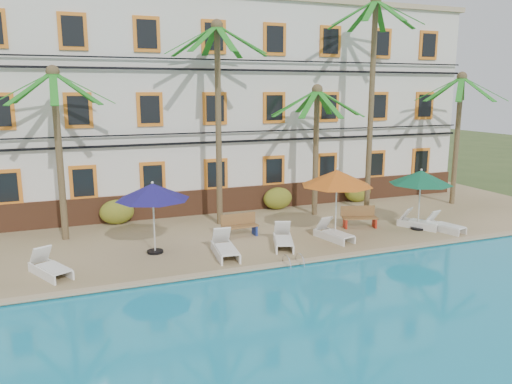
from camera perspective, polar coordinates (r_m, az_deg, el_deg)
name	(u,v)px	position (r m, az deg, el deg)	size (l,w,h in m)	color
ground	(310,258)	(18.67, 6.21, -7.54)	(100.00, 100.00, 0.00)	#384C23
pool_deck	(260,222)	(22.98, 0.48, -3.47)	(30.00, 12.00, 0.25)	tan
swimming_pool	(445,344)	(13.33, 20.75, -15.94)	(26.00, 12.00, 0.20)	#188EB5
pool_coping	(322,259)	(17.83, 7.57, -7.55)	(30.00, 0.35, 0.06)	tan
hotel_building	(226,104)	(26.89, -3.50, 10.03)	(25.40, 6.44, 10.22)	silver
palm_a	(57,128)	(20.63, -21.78, 6.82)	(4.41, 4.41, 6.76)	brown
palm_b	(218,97)	(21.55, -4.37, 10.77)	(4.41, 4.41, 8.71)	brown
palm_c	(316,130)	(23.43, 6.91, 7.06)	(4.41, 4.41, 6.11)	brown
palm_d	(372,79)	(24.59, 13.15, 12.45)	(4.41, 4.41, 10.13)	brown
palm_e	(459,119)	(27.59, 22.14, 7.77)	(4.41, 4.41, 6.75)	brown
shrub_left	(117,212)	(22.92, -15.62, -2.20)	(1.50, 0.90, 1.10)	#2F5E1B
shrub_mid	(278,198)	(24.85, 2.50, -0.73)	(1.50, 0.90, 1.10)	#2F5E1B
shrub_right	(358,192)	(27.01, 11.54, 0.04)	(1.50, 0.90, 1.10)	#2F5E1B
umbrella_blue	(153,192)	(18.17, -11.72, 0.00)	(2.66, 2.66, 2.66)	black
umbrella_red	(337,178)	(19.81, 9.24, 1.56)	(2.87, 2.87, 2.86)	black
umbrella_green	(421,178)	(22.01, 18.33, 1.56)	(2.62, 2.62, 2.62)	black
lounger_a	(50,267)	(17.46, -22.51, -7.90)	(1.40, 1.95, 0.87)	white
lounger_b	(225,248)	(18.00, -3.57, -6.36)	(0.90, 2.03, 0.93)	white
lounger_c	(283,239)	(19.04, 3.14, -5.39)	(1.28, 1.99, 0.89)	white
lounger_d	(333,233)	(20.11, 8.83, -4.64)	(1.00, 1.88, 0.84)	white
lounger_e	(418,222)	(22.66, 18.02, -3.25)	(1.39, 1.81, 0.82)	white
lounger_f	(444,225)	(22.50, 20.65, -3.54)	(1.05, 1.81, 0.81)	white
bench_left	(239,225)	(20.27, -1.92, -3.80)	(1.52, 0.55, 0.93)	olive
bench_right	(360,217)	(22.05, 11.75, -2.77)	(1.57, 0.87, 0.93)	olive
pool_ladder	(293,264)	(17.24, 4.28, -8.26)	(0.54, 0.74, 0.74)	silver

